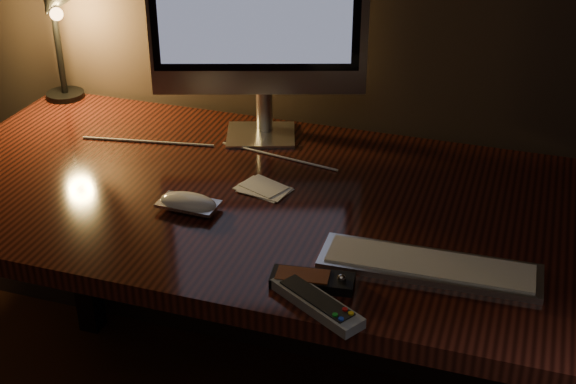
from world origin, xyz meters
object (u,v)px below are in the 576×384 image
(media_remote, at_px, (313,280))
(mouse, at_px, (188,205))
(desk, at_px, (304,236))
(desk_lamp, at_px, (55,18))
(monitor, at_px, (258,11))
(tv_remote, at_px, (317,303))
(keyboard, at_px, (429,266))

(media_remote, bearing_deg, mouse, 143.55)
(desk, distance_m, desk_lamp, 0.83)
(monitor, relative_size, tv_remote, 2.86)
(desk, height_order, desk_lamp, desk_lamp)
(media_remote, xyz_separation_m, tv_remote, (0.02, -0.06, 0.00))
(tv_remote, bearing_deg, desk_lamp, 174.38)
(monitor, bearing_deg, mouse, -111.06)
(monitor, height_order, mouse, monitor)
(mouse, height_order, tv_remote, same)
(desk, xyz_separation_m, desk_lamp, (-0.72, 0.23, 0.35))
(monitor, xyz_separation_m, keyboard, (0.47, -0.43, -0.29))
(monitor, height_order, tv_remote, monitor)
(keyboard, distance_m, tv_remote, 0.23)
(keyboard, bearing_deg, desk_lamp, 153.17)
(tv_remote, bearing_deg, mouse, 176.34)
(monitor, xyz_separation_m, mouse, (-0.02, -0.37, -0.29))
(mouse, relative_size, tv_remote, 0.67)
(monitor, distance_m, tv_remote, 0.73)
(desk, distance_m, monitor, 0.50)
(keyboard, bearing_deg, media_remote, -150.82)
(media_remote, height_order, tv_remote, media_remote)
(desk, distance_m, media_remote, 0.39)
(mouse, xyz_separation_m, desk_lamp, (-0.53, 0.41, 0.21))
(keyboard, distance_m, media_remote, 0.21)
(monitor, xyz_separation_m, desk_lamp, (-0.55, 0.04, -0.08))
(keyboard, height_order, media_remote, media_remote)
(media_remote, bearing_deg, tv_remote, -75.19)
(keyboard, xyz_separation_m, desk_lamp, (-1.02, 0.47, 0.22))
(mouse, bearing_deg, monitor, 89.60)
(mouse, relative_size, desk_lamp, 0.36)
(monitor, bearing_deg, desk_lamp, 156.89)
(desk, relative_size, keyboard, 4.15)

